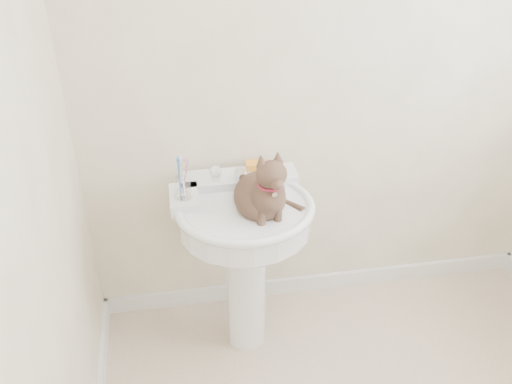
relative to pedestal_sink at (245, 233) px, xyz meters
name	(u,v)px	position (x,y,z in m)	size (l,w,h in m)	color
wall_back	(333,63)	(0.42, 0.29, 0.61)	(2.20, 0.00, 2.50)	#F5E8C7
wall_left	(3,261)	(-0.68, -0.81, 0.61)	(0.00, 2.20, 2.50)	#F5E8C7
baseboard_back	(317,282)	(0.42, 0.28, -0.59)	(2.20, 0.02, 0.09)	white
pedestal_sink	(245,233)	(0.00, 0.00, 0.00)	(0.59, 0.58, 0.81)	white
faucet	(240,172)	(0.00, 0.15, 0.21)	(0.28, 0.12, 0.14)	silver
soap_bar	(256,165)	(0.09, 0.23, 0.19)	(0.09, 0.06, 0.03)	orange
toothbrush_cup	(183,187)	(-0.24, 0.05, 0.22)	(0.07, 0.07, 0.18)	silver
cat	(262,194)	(0.07, -0.05, 0.22)	(0.23, 0.29, 0.43)	brown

